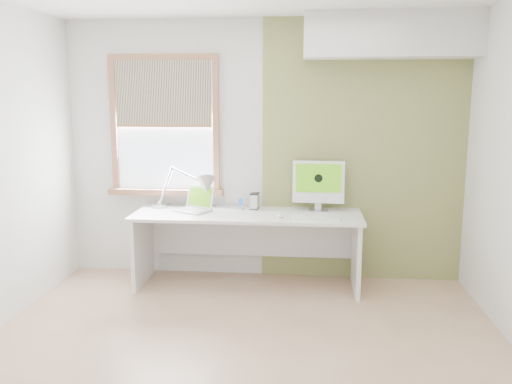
# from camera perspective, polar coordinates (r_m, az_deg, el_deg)

# --- Properties ---
(room) EXTENTS (4.04, 3.54, 2.64)m
(room) POSITION_cam_1_polar(r_m,az_deg,el_deg) (3.60, -1.63, 1.76)
(room) COLOR tan
(room) RESTS_ON ground
(accent_wall) EXTENTS (2.00, 0.02, 2.60)m
(accent_wall) POSITION_cam_1_polar(r_m,az_deg,el_deg) (5.33, 11.53, 4.30)
(accent_wall) COLOR olive
(accent_wall) RESTS_ON room
(soffit) EXTENTS (1.60, 0.40, 0.42)m
(soffit) POSITION_cam_1_polar(r_m,az_deg,el_deg) (5.19, 14.46, 16.20)
(soffit) COLOR white
(soffit) RESTS_ON room
(window) EXTENTS (1.20, 0.14, 1.42)m
(window) POSITION_cam_1_polar(r_m,az_deg,el_deg) (5.45, -9.90, 7.06)
(window) COLOR #9E6342
(window) RESTS_ON room
(desk) EXTENTS (2.20, 0.70, 0.73)m
(desk) POSITION_cam_1_polar(r_m,az_deg,el_deg) (5.17, -0.88, -4.29)
(desk) COLOR white
(desk) RESTS_ON room
(desk_lamp) EXTENTS (0.73, 0.34, 0.42)m
(desk_lamp) POSITION_cam_1_polar(r_m,az_deg,el_deg) (5.23, -6.41, 0.48)
(desk_lamp) COLOR silver
(desk_lamp) RESTS_ON desk
(laptop) EXTENTS (0.43, 0.41, 0.24)m
(laptop) POSITION_cam_1_polar(r_m,az_deg,el_deg) (5.22, -6.57, -1.37)
(laptop) COLOR silver
(laptop) RESTS_ON desk
(phone_dock) EXTENTS (0.07, 0.07, 0.13)m
(phone_dock) POSITION_cam_1_polar(r_m,az_deg,el_deg) (5.25, -1.65, -1.50)
(phone_dock) COLOR silver
(phone_dock) RESTS_ON desk
(external_drive) EXTENTS (0.09, 0.13, 0.16)m
(external_drive) POSITION_cam_1_polar(r_m,az_deg,el_deg) (5.26, -0.16, -0.98)
(external_drive) COLOR silver
(external_drive) RESTS_ON desk
(imac) EXTENTS (0.51, 0.17, 0.49)m
(imac) POSITION_cam_1_polar(r_m,az_deg,el_deg) (5.17, 6.79, 0.97)
(imac) COLOR silver
(imac) RESTS_ON desk
(keyboard) EXTENTS (0.44, 0.16, 0.02)m
(keyboard) POSITION_cam_1_polar(r_m,az_deg,el_deg) (4.83, 6.70, -2.91)
(keyboard) COLOR white
(keyboard) RESTS_ON desk
(mouse) EXTENTS (0.09, 0.12, 0.03)m
(mouse) POSITION_cam_1_polar(r_m,az_deg,el_deg) (4.90, 2.64, -2.58)
(mouse) COLOR white
(mouse) RESTS_ON desk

